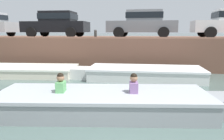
% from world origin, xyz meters
% --- Properties ---
extents(ground_plane, '(400.00, 400.00, 0.00)m').
position_xyz_m(ground_plane, '(0.00, 4.69, 0.00)').
color(ground_plane, '#4C605B').
extents(far_quay_wall, '(60.00, 6.00, 1.67)m').
position_xyz_m(far_quay_wall, '(0.00, 12.38, 0.84)').
color(far_quay_wall, brown).
rests_on(far_quay_wall, ground).
extents(far_wall_coping, '(60.00, 0.24, 0.08)m').
position_xyz_m(far_wall_coping, '(0.00, 9.50, 1.71)').
color(far_wall_coping, brown).
rests_on(far_wall_coping, far_quay_wall).
extents(boat_moored_west_cream, '(6.24, 2.37, 0.43)m').
position_xyz_m(boat_moored_west_cream, '(-5.21, 7.66, 0.22)').
color(boat_moored_west_cream, silver).
rests_on(boat_moored_west_cream, ground).
extents(boat_moored_central_white, '(5.72, 1.93, 0.52)m').
position_xyz_m(boat_moored_central_white, '(0.12, 7.61, 0.26)').
color(boat_moored_central_white, white).
rests_on(boat_moored_central_white, ground).
extents(motorboat_passing, '(6.43, 2.39, 1.03)m').
position_xyz_m(motorboat_passing, '(-0.47, 3.55, 0.28)').
color(motorboat_passing, '#93999E').
rests_on(motorboat_passing, ground).
extents(car_left_inner_black, '(3.91, 2.09, 1.54)m').
position_xyz_m(car_left_inner_black, '(-5.08, 11.43, 2.52)').
color(car_left_inner_black, black).
rests_on(car_left_inner_black, far_quay_wall).
extents(car_centre_grey, '(4.00, 2.08, 1.54)m').
position_xyz_m(car_centre_grey, '(0.16, 11.43, 2.52)').
color(car_centre_grey, slate).
rests_on(car_centre_grey, far_quay_wall).
extents(mooring_bollard_mid, '(0.15, 0.15, 0.45)m').
position_xyz_m(mooring_bollard_mid, '(-2.26, 9.63, 1.91)').
color(mooring_bollard_mid, '#2D2B28').
rests_on(mooring_bollard_mid, far_quay_wall).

